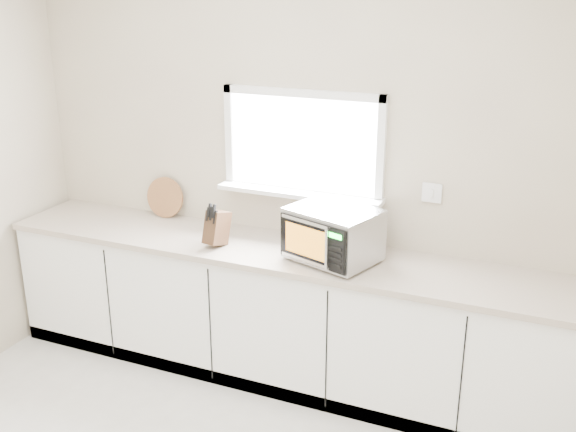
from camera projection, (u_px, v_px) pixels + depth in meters
The scene contains 7 objects.
back_wall at pixel (303, 171), 4.41m from camera, with size 4.00×0.17×2.70m.
cabinets at pixel (285, 316), 4.46m from camera, with size 3.92×0.60×0.88m, color white.
countertop at pixel (285, 253), 4.30m from camera, with size 3.92×0.64×0.04m, color #B4A394.
microwave at pixel (333, 234), 4.08m from camera, with size 0.61×0.54×0.33m.
knife_block at pixel (217, 227), 4.32m from camera, with size 0.13×0.22×0.30m.
cutting_board at pixel (165, 197), 4.85m from camera, with size 0.29×0.29×0.02m, color olive.
coffee_grinder at pixel (319, 237), 4.19m from camera, with size 0.14×0.14×0.23m.
Camera 1 is at (1.59, -1.96, 2.54)m, focal length 42.00 mm.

